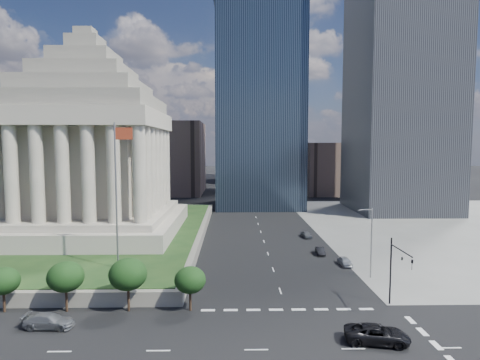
{
  "coord_description": "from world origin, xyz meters",
  "views": [
    {
      "loc": [
        -6.16,
        -30.39,
        18.69
      ],
      "look_at": [
        -5.32,
        14.58,
        14.9
      ],
      "focal_mm": 30.0,
      "sensor_mm": 36.0,
      "label": 1
    }
  ],
  "objects_px": {
    "flagpole": "(117,187)",
    "traffic_signal_ne": "(397,265)",
    "parked_sedan_mid": "(320,251)",
    "suv_grey": "(49,321)",
    "parked_sedan_near": "(345,261)",
    "parked_sedan_far": "(306,234)",
    "pickup_truck": "(377,334)",
    "war_memorial": "(89,132)",
    "street_lamp_north": "(370,239)"
  },
  "relations": [
    {
      "from": "flagpole",
      "to": "traffic_signal_ne",
      "type": "relative_size",
      "value": 2.5
    },
    {
      "from": "flagpole",
      "to": "parked_sedan_mid",
      "type": "bearing_deg",
      "value": 23.4
    },
    {
      "from": "suv_grey",
      "to": "parked_sedan_near",
      "type": "xyz_separation_m",
      "value": [
        36.62,
        20.99,
        -0.08
      ]
    },
    {
      "from": "flagpole",
      "to": "parked_sedan_far",
      "type": "height_order",
      "value": "flagpole"
    },
    {
      "from": "pickup_truck",
      "to": "parked_sedan_near",
      "type": "distance_m",
      "value": 25.04
    },
    {
      "from": "flagpole",
      "to": "pickup_truck",
      "type": "bearing_deg",
      "value": -31.3
    },
    {
      "from": "pickup_truck",
      "to": "parked_sedan_near",
      "type": "xyz_separation_m",
      "value": [
        3.92,
        24.74,
        -0.18
      ]
    },
    {
      "from": "war_memorial",
      "to": "parked_sedan_far",
      "type": "distance_m",
      "value": 47.8
    },
    {
      "from": "flagpole",
      "to": "traffic_signal_ne",
      "type": "bearing_deg",
      "value": -16.71
    },
    {
      "from": "pickup_truck",
      "to": "parked_sedan_far",
      "type": "height_order",
      "value": "pickup_truck"
    },
    {
      "from": "parked_sedan_mid",
      "to": "parked_sedan_far",
      "type": "bearing_deg",
      "value": 92.34
    },
    {
      "from": "war_memorial",
      "to": "traffic_signal_ne",
      "type": "relative_size",
      "value": 4.88
    },
    {
      "from": "flagpole",
      "to": "pickup_truck",
      "type": "relative_size",
      "value": 3.28
    },
    {
      "from": "parked_sedan_near",
      "to": "parked_sedan_mid",
      "type": "distance_m",
      "value": 6.95
    },
    {
      "from": "war_memorial",
      "to": "parked_sedan_near",
      "type": "height_order",
      "value": "war_memorial"
    },
    {
      "from": "traffic_signal_ne",
      "to": "parked_sedan_far",
      "type": "relative_size",
      "value": 2.07
    },
    {
      "from": "flagpole",
      "to": "pickup_truck",
      "type": "xyz_separation_m",
      "value": [
        29.41,
        -17.88,
        -12.27
      ]
    },
    {
      "from": "war_memorial",
      "to": "street_lamp_north",
      "type": "distance_m",
      "value": 54.92
    },
    {
      "from": "war_memorial",
      "to": "street_lamp_north",
      "type": "bearing_deg",
      "value": -25.92
    },
    {
      "from": "parked_sedan_far",
      "to": "war_memorial",
      "type": "bearing_deg",
      "value": 175.46
    },
    {
      "from": "pickup_truck",
      "to": "parked_sedan_near",
      "type": "height_order",
      "value": "pickup_truck"
    },
    {
      "from": "traffic_signal_ne",
      "to": "parked_sedan_near",
      "type": "relative_size",
      "value": 2.06
    },
    {
      "from": "traffic_signal_ne",
      "to": "suv_grey",
      "type": "height_order",
      "value": "traffic_signal_ne"
    },
    {
      "from": "flagpole",
      "to": "parked_sedan_mid",
      "type": "relative_size",
      "value": 5.42
    },
    {
      "from": "pickup_truck",
      "to": "parked_sedan_near",
      "type": "relative_size",
      "value": 1.57
    },
    {
      "from": "suv_grey",
      "to": "parked_sedan_near",
      "type": "height_order",
      "value": "suv_grey"
    },
    {
      "from": "pickup_truck",
      "to": "street_lamp_north",
      "type": "bearing_deg",
      "value": -7.54
    },
    {
      "from": "suv_grey",
      "to": "parked_sedan_far",
      "type": "xyz_separation_m",
      "value": [
        34.12,
        40.42,
        -0.08
      ]
    },
    {
      "from": "traffic_signal_ne",
      "to": "parked_sedan_mid",
      "type": "bearing_deg",
      "value": 98.42
    },
    {
      "from": "pickup_truck",
      "to": "traffic_signal_ne",
      "type": "bearing_deg",
      "value": -23.61
    },
    {
      "from": "flagpole",
      "to": "suv_grey",
      "type": "height_order",
      "value": "flagpole"
    },
    {
      "from": "pickup_truck",
      "to": "parked_sedan_mid",
      "type": "height_order",
      "value": "pickup_truck"
    },
    {
      "from": "parked_sedan_mid",
      "to": "parked_sedan_far",
      "type": "xyz_separation_m",
      "value": [
        0.0,
        12.94,
        0.05
      ]
    },
    {
      "from": "pickup_truck",
      "to": "war_memorial",
      "type": "bearing_deg",
      "value": 54.19
    },
    {
      "from": "war_memorial",
      "to": "flagpole",
      "type": "distance_m",
      "value": 28.16
    },
    {
      "from": "street_lamp_north",
      "to": "parked_sedan_mid",
      "type": "height_order",
      "value": "street_lamp_north"
    },
    {
      "from": "war_memorial",
      "to": "parked_sedan_near",
      "type": "distance_m",
      "value": 52.86
    },
    {
      "from": "traffic_signal_ne",
      "to": "parked_sedan_near",
      "type": "bearing_deg",
      "value": 93.34
    },
    {
      "from": "parked_sedan_mid",
      "to": "war_memorial",
      "type": "bearing_deg",
      "value": 168.41
    },
    {
      "from": "war_memorial",
      "to": "parked_sedan_far",
      "type": "xyz_separation_m",
      "value": [
        43.0,
        2.28,
        -20.74
      ]
    },
    {
      "from": "war_memorial",
      "to": "pickup_truck",
      "type": "distance_m",
      "value": 62.49
    },
    {
      "from": "parked_sedan_near",
      "to": "war_memorial",
      "type": "bearing_deg",
      "value": 156.71
    },
    {
      "from": "parked_sedan_mid",
      "to": "suv_grey",
      "type": "bearing_deg",
      "value": -138.82
    },
    {
      "from": "suv_grey",
      "to": "traffic_signal_ne",
      "type": "bearing_deg",
      "value": -81.15
    },
    {
      "from": "parked_sedan_mid",
      "to": "traffic_signal_ne",
      "type": "bearing_deg",
      "value": -79.24
    },
    {
      "from": "traffic_signal_ne",
      "to": "parked_sedan_mid",
      "type": "distance_m",
      "value": 24.35
    },
    {
      "from": "flagpole",
      "to": "parked_sedan_mid",
      "type": "distance_m",
      "value": 35.84
    },
    {
      "from": "war_memorial",
      "to": "parked_sedan_mid",
      "type": "bearing_deg",
      "value": -13.92
    },
    {
      "from": "street_lamp_north",
      "to": "flagpole",
      "type": "bearing_deg",
      "value": -178.37
    },
    {
      "from": "traffic_signal_ne",
      "to": "street_lamp_north",
      "type": "xyz_separation_m",
      "value": [
        0.83,
        11.3,
        0.41
      ]
    }
  ]
}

